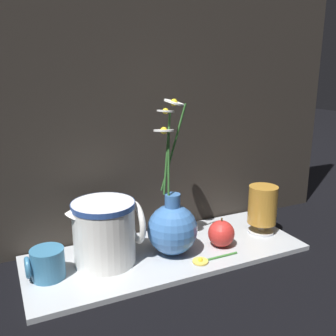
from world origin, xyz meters
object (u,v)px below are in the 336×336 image
Objects in this scene: yellow_mug at (47,264)px; ceramic_pitcher at (105,230)px; vase_with_flowers at (172,226)px; tea_glass at (262,206)px; orange_fruit at (221,233)px.

ceramic_pitcher reaches higher than yellow_mug.
yellow_mug is at bearing 178.32° from vase_with_flowers.
vase_with_flowers is 4.49× the size of yellow_mug.
ceramic_pitcher reaches higher than tea_glass.
ceramic_pitcher is at bearing 170.78° from vase_with_flowers.
ceramic_pitcher is 2.25× the size of orange_fruit.
vase_with_flowers reaches higher than orange_fruit.
orange_fruit reaches higher than yellow_mug.
vase_with_flowers is at bearing -9.22° from ceramic_pitcher.
orange_fruit is at bearing -9.49° from vase_with_flowers.
ceramic_pitcher is at bearing 176.57° from tea_glass.
yellow_mug is 1.08× the size of orange_fruit.
ceramic_pitcher is 1.28× the size of tea_glass.
orange_fruit is (-0.14, -0.02, -0.04)m from tea_glass.
yellow_mug is (-0.29, 0.01, -0.04)m from vase_with_flowers.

